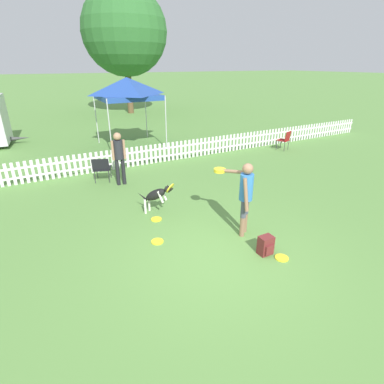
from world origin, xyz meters
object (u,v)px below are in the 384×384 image
Objects in this scene: backpack_on_grass at (266,246)px; tree_left_grove at (125,32)px; folding_chair_blue_left at (102,167)px; frisbee_near_handler at (157,241)px; spectator_standing at (119,154)px; folding_chair_center at (285,139)px; frisbee_midfield at (282,258)px; canopy_tent_main at (127,88)px; handler_person at (244,190)px; leaping_dog at (157,195)px; frisbee_near_dog at (156,219)px.

tree_left_grove is at bearing 79.90° from backpack_on_grass.
tree_left_grove is (5.26, 13.40, 4.98)m from folding_chair_blue_left.
frisbee_near_handler is 3.72m from spectator_standing.
tree_left_grove is (-2.56, 13.36, 4.96)m from folding_chair_center.
tree_left_grove is at bearing 73.79° from frisbee_near_handler.
canopy_tent_main is at bearing 88.98° from frisbee_midfield.
frisbee_near_handler is 0.16× the size of spectator_standing.
spectator_standing is at bearing 73.34° from handler_person.
backpack_on_grass reaches higher than frisbee_near_handler.
handler_person is at bearing -100.38° from tree_left_grove.
leaping_dog is 0.57× the size of spectator_standing.
frisbee_near_handler is 8.68m from canopy_tent_main.
leaping_dog is 3.53× the size of frisbee_near_dog.
spectator_standing is at bearing 105.97° from backpack_on_grass.
leaping_dog is 1.17× the size of folding_chair_blue_left.
leaping_dog is at bearing 90.36° from handler_person.
tree_left_grove is (4.73, 16.58, 5.44)m from frisbee_near_dog.
leaping_dog reaches higher than frisbee_near_dog.
handler_person is 1.54m from frisbee_midfield.
folding_chair_center is (7.82, 0.05, 0.02)m from folding_chair_blue_left.
frisbee_near_handler is at bearing -106.21° from tree_left_grove.
handler_person is at bearing -91.91° from canopy_tent_main.
canopy_tent_main reaches higher than folding_chair_blue_left.
canopy_tent_main is at bearing -106.76° from spectator_standing.
folding_chair_blue_left is (-1.88, 5.52, 0.28)m from backpack_on_grass.
frisbee_midfield is (0.11, -1.15, -1.01)m from handler_person.
folding_chair_blue_left is at bearing -113.87° from leaping_dog.
frisbee_near_handler is 4.13m from folding_chair_blue_left.
canopy_tent_main is at bearing 87.86° from backpack_on_grass.
tree_left_grove reaches higher than leaping_dog.
backpack_on_grass is at bearing 130.01° from folding_chair_blue_left.
frisbee_near_dog is at bearing 120.15° from backpack_on_grass.
spectator_standing reaches higher than frisbee_near_handler.
leaping_dog is (-1.29, 1.71, -0.49)m from handler_person.
frisbee_near_handler is 0.99m from frisbee_near_dog.
folding_chair_blue_left is 0.86m from spectator_standing.
frisbee_midfield is at bearing -59.51° from frisbee_near_dog.
folding_chair_blue_left is at bearing -119.50° from canopy_tent_main.
backpack_on_grass is 0.13× the size of canopy_tent_main.
handler_person is 2.05× the size of folding_chair_blue_left.
folding_chair_center is 0.10× the size of tree_left_grove.
frisbee_midfield is 8.21m from folding_chair_center.
frisbee_near_handler is 2.24m from backpack_on_grass.
tree_left_grove reaches higher than folding_chair_center.
frisbee_near_handler is at bearing -111.04° from frisbee_near_dog.
frisbee_near_dog is 3.04m from frisbee_midfield.
handler_person is 1.21m from backpack_on_grass.
frisbee_midfield is at bearing 130.78° from folding_chair_blue_left.
canopy_tent_main reaches higher than frisbee_midfield.
tree_left_grove is at bearing -90.26° from folding_chair_blue_left.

